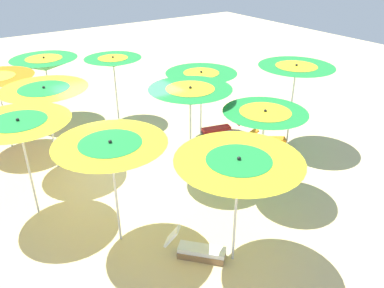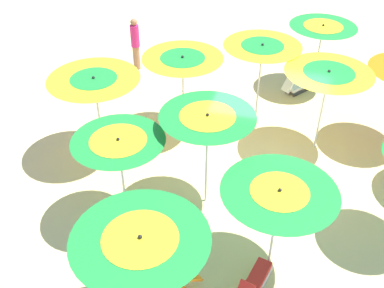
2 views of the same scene
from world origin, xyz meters
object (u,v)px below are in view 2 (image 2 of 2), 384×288
Objects in this scene: beach_umbrella_3 at (183,63)px; lounger_0 at (297,87)px; beach_umbrella_5 at (279,199)px; beachgoer_0 at (135,43)px; beach_umbrella_0 at (95,86)px; beach_umbrella_7 at (328,79)px; beach_umbrella_4 at (207,124)px; beach_umbrella_6 at (262,51)px; lounger_1 at (254,281)px; beach_umbrella_2 at (141,245)px; beach_umbrella_1 at (119,148)px; lounger_3 at (126,137)px; beach_umbrella_9 at (322,30)px.

beach_umbrella_3 reaches higher than lounger_0.
beachgoer_0 is (7.46, 5.65, -0.96)m from beach_umbrella_5.
beach_umbrella_7 reaches higher than beach_umbrella_0.
beach_umbrella_6 is at bearing -8.91° from beach_umbrella_4.
beach_umbrella_6 is at bearing 11.46° from beach_umbrella_5.
beach_umbrella_6 is 2.88m from lounger_0.
lounger_0 is 7.87m from lounger_1.
beach_umbrella_3 reaches higher than beachgoer_0.
lounger_1 is (1.37, -1.71, -2.10)m from beach_umbrella_2.
lounger_0 is at bearing 14.64° from beach_umbrella_7.
lounger_1 is at bearing -144.57° from lounger_0.
beach_umbrella_7 reaches higher than beach_umbrella_3.
lounger_0 is at bearing -11.49° from beach_umbrella_2.
lounger_1 is (-2.17, -1.51, -2.04)m from beach_umbrella_4.
beach_umbrella_1 is at bearing 120.06° from beach_umbrella_4.
beach_umbrella_4 reaches higher than beach_umbrella_5.
beach_umbrella_4 reaches higher than beach_umbrella_3.
beach_umbrella_2 reaches higher than lounger_1.
beach_umbrella_2 reaches higher than beach_umbrella_6.
beach_umbrella_5 is at bearing 171.09° from beach_umbrella_7.
beach_umbrella_7 is (1.76, -5.54, 0.04)m from beach_umbrella_0.
beach_umbrella_2 is at bearing 142.76° from lounger_1.
beach_umbrella_4 is 3.95m from beach_umbrella_6.
lounger_1 is (-0.60, 0.21, -1.73)m from beach_umbrella_5.
beach_umbrella_4 is 7.19m from beachgoer_0.
lounger_3 is at bearing 103.34° from beach_umbrella_7.
lounger_0 is 0.84× the size of lounger_1.
beach_umbrella_6 reaches higher than beach_umbrella_9.
beach_umbrella_7 is at bearing -87.44° from beach_umbrella_3.
beach_umbrella_4 reaches higher than lounger_1.
beach_umbrella_4 is (-1.11, -3.12, 0.16)m from beach_umbrella_0.
beach_umbrella_0 is 2.41m from beach_umbrella_3.
beach_umbrella_2 reaches higher than beach_umbrella_1.
beach_umbrella_2 is (-4.65, -2.92, 0.22)m from beach_umbrella_0.
beach_umbrella_1 is at bearing 174.82° from beach_umbrella_3.
beach_umbrella_4 reaches higher than beach_umbrella_9.
beach_umbrella_3 is (3.66, -0.33, 0.18)m from beach_umbrella_1.
lounger_0 is at bearing -30.64° from beach_umbrella_6.
beach_umbrella_1 is 0.89× the size of beach_umbrella_4.
beach_umbrella_0 reaches higher than lounger_0.
beach_umbrella_3 is 2.59m from lounger_3.
beach_umbrella_1 is at bearing 68.61° from lounger_3.
beach_umbrella_1 is 3.32m from lounger_3.
beach_umbrella_4 reaches higher than lounger_3.
beach_umbrella_3 is 5.96m from lounger_1.
beach_umbrella_2 is at bearing 72.62° from lounger_3.
beach_umbrella_5 is 1.84m from lounger_1.
beachgoer_0 is at bearing 66.40° from beach_umbrella_6.
beach_umbrella_1 reaches higher than beachgoer_0.
beach_umbrella_5 is 1.00× the size of beach_umbrella_9.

